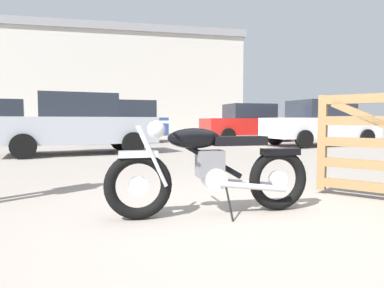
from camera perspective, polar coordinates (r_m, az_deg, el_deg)
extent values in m
plane|color=gray|center=(3.42, 8.79, -11.95)|extent=(80.00, 80.00, 0.00)
torus|color=black|center=(3.31, -8.80, -6.81)|extent=(0.64, 0.12, 0.64)
cylinder|color=silver|center=(3.31, -8.80, -6.81)|extent=(0.18, 0.08, 0.18)
torus|color=black|center=(3.72, 13.97, -5.69)|extent=(0.64, 0.12, 0.64)
cylinder|color=silver|center=(3.72, 13.97, -5.69)|extent=(0.18, 0.08, 0.18)
cube|color=silver|center=(3.27, -8.86, -1.64)|extent=(0.36, 0.13, 0.06)
cube|color=black|center=(3.70, 14.31, -1.23)|extent=(0.40, 0.13, 0.07)
cylinder|color=silver|center=(3.21, -6.49, -2.02)|extent=(0.29, 0.04, 0.58)
cylinder|color=silver|center=(3.36, -6.82, -1.76)|extent=(0.29, 0.04, 0.58)
sphere|color=silver|center=(3.28, -5.90, 2.37)|extent=(0.17, 0.17, 0.17)
cylinder|color=silver|center=(3.29, -4.52, 3.60)|extent=(0.04, 0.62, 0.03)
cylinder|color=black|center=(3.40, 2.25, -2.10)|extent=(0.76, 0.06, 0.47)
ellipsoid|color=black|center=(3.35, 0.36, 0.94)|extent=(0.52, 0.23, 0.20)
cube|color=black|center=(3.49, 7.69, 0.54)|extent=(0.54, 0.21, 0.09)
cube|color=slate|center=(3.42, 2.96, -3.22)|extent=(0.26, 0.18, 0.26)
cylinder|color=silver|center=(3.45, 3.59, -5.67)|extent=(0.22, 0.20, 0.22)
cylinder|color=silver|center=(3.50, 10.06, -6.90)|extent=(0.70, 0.07, 0.14)
cylinder|color=silver|center=(3.68, 8.79, -6.36)|extent=(0.70, 0.07, 0.14)
cylinder|color=black|center=(3.36, 6.11, -9.41)|extent=(0.02, 0.24, 0.33)
cube|color=olive|center=(4.71, 20.63, 0.20)|extent=(0.12, 0.13, 1.20)
cylinder|color=black|center=(14.54, 5.97, 1.39)|extent=(0.62, 0.21, 0.62)
cylinder|color=black|center=(16.15, 3.70, 1.65)|extent=(0.62, 0.21, 0.62)
cylinder|color=black|center=(15.74, 15.14, 1.47)|extent=(0.62, 0.21, 0.62)
cylinder|color=black|center=(17.24, 12.20, 1.71)|extent=(0.62, 0.21, 0.62)
cube|color=red|center=(15.85, 9.36, 2.87)|extent=(4.24, 1.81, 0.72)
cube|color=#232833|center=(15.86, 9.39, 5.33)|extent=(2.03, 1.60, 0.64)
cylinder|color=black|center=(15.24, 22.07, 1.25)|extent=(0.64, 0.25, 0.62)
cylinder|color=black|center=(14.01, 26.75, 0.91)|extent=(0.64, 0.25, 0.62)
cylinder|color=black|center=(13.59, 13.54, 1.14)|extent=(0.64, 0.25, 0.62)
cylinder|color=black|center=(12.19, 17.97, 0.76)|extent=(0.64, 0.25, 0.62)
cube|color=silver|center=(13.70, 20.28, 2.53)|extent=(4.34, 2.09, 0.72)
cube|color=#232833|center=(13.70, 20.35, 5.38)|extent=(2.13, 1.73, 0.64)
cylinder|color=black|center=(14.49, -27.98, 1.00)|extent=(0.67, 0.32, 0.64)
cylinder|color=black|center=(16.25, -27.68, 1.27)|extent=(0.67, 0.32, 0.64)
cylinder|color=black|center=(11.26, -11.72, 0.62)|extent=(0.64, 0.29, 0.62)
cylinder|color=black|center=(9.58, -9.65, 0.09)|extent=(0.64, 0.29, 0.62)
cylinder|color=black|center=(11.04, -25.58, 0.26)|extent=(0.64, 0.29, 0.62)
cylinder|color=black|center=(9.33, -25.99, -0.35)|extent=(0.64, 0.29, 0.62)
cube|color=#ADB2BC|center=(10.20, -18.23, 2.20)|extent=(4.41, 2.34, 0.72)
cube|color=#232833|center=(10.20, -18.31, 6.02)|extent=(2.21, 1.84, 0.64)
cylinder|color=black|center=(14.12, -16.22, 1.15)|extent=(0.61, 0.24, 0.60)
cylinder|color=black|center=(15.76, -16.58, 1.41)|extent=(0.61, 0.24, 0.60)
cylinder|color=black|center=(14.47, -6.69, 1.34)|extent=(0.61, 0.24, 0.60)
cylinder|color=black|center=(16.07, -8.00, 1.57)|extent=(0.61, 0.24, 0.60)
cube|color=#2D4784|center=(15.04, -11.87, 2.82)|extent=(4.03, 1.98, 0.76)
cube|color=#232833|center=(15.09, -10.96, 5.65)|extent=(2.52, 1.73, 0.72)
cube|color=beige|center=(29.58, -16.49, 8.45)|extent=(22.12, 13.03, 6.76)
cube|color=gray|center=(30.10, -16.62, 15.35)|extent=(22.43, 13.35, 0.50)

